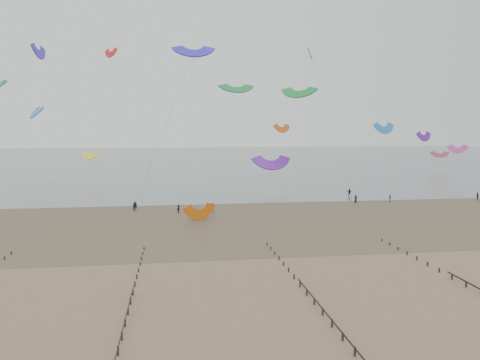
% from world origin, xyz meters
% --- Properties ---
extents(ground, '(500.00, 500.00, 0.00)m').
position_xyz_m(ground, '(0.00, 0.00, 0.00)').
color(ground, brown).
rests_on(ground, ground).
extents(sea_and_shore, '(500.00, 665.00, 0.03)m').
position_xyz_m(sea_and_shore, '(-4.08, 34.40, 0.01)').
color(sea_and_shore, '#475654').
rests_on(sea_and_shore, ground).
extents(groynes, '(72.16, 50.16, 1.00)m').
position_xyz_m(groynes, '(4.00, -19.05, 0.47)').
color(groynes, black).
rests_on(groynes, ground).
extents(kitesurfer_lead, '(0.71, 0.63, 1.63)m').
position_xyz_m(kitesurfer_lead, '(-17.85, 46.37, 0.82)').
color(kitesurfer_lead, black).
rests_on(kitesurfer_lead, ground).
extents(kitesurfers, '(134.20, 19.66, 1.89)m').
position_xyz_m(kitesurfers, '(14.19, 47.16, 0.89)').
color(kitesurfers, black).
rests_on(kitesurfers, ground).
extents(grounded_kite, '(7.20, 6.64, 3.18)m').
position_xyz_m(grounded_kite, '(-4.89, 33.05, 0.00)').
color(grounded_kite, '#D85E0D').
rests_on(grounded_kite, ground).
extents(kites_airborne, '(240.33, 110.27, 44.13)m').
position_xyz_m(kites_airborne, '(-13.89, 86.71, 21.96)').
color(kites_airborne, '#F64FB6').
rests_on(kites_airborne, ground).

